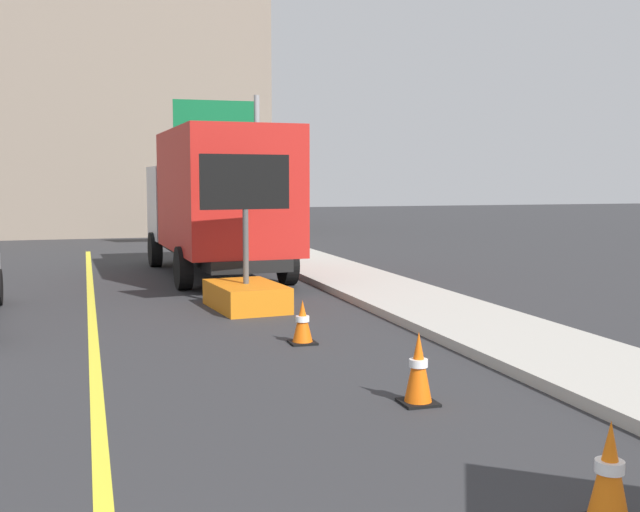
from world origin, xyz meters
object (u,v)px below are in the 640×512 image
object	(u,v)px
arrow_board_trailer	(246,282)
traffic_cone_near_sign	(609,475)
box_truck	(217,199)
traffic_cone_mid_lane	(418,368)
traffic_cone_far_lane	(303,322)
highway_guide_sign	(233,144)

from	to	relation	value
arrow_board_trailer	traffic_cone_near_sign	bearing A→B (deg)	-86.55
box_truck	traffic_cone_mid_lane	bearing A→B (deg)	-88.84
traffic_cone_mid_lane	traffic_cone_far_lane	xyz separation A→B (m)	(-0.34, 3.10, -0.07)
box_truck	traffic_cone_mid_lane	xyz separation A→B (m)	(0.22, -10.77, -1.45)
highway_guide_sign	traffic_cone_mid_lane	distance (m)	18.16
traffic_cone_near_sign	traffic_cone_far_lane	size ratio (longest dim) A/B	1.17
traffic_cone_near_sign	traffic_cone_far_lane	xyz separation A→B (m)	(-0.38, 5.99, -0.05)
arrow_board_trailer	highway_guide_sign	xyz separation A→B (m)	(2.01, 11.68, 2.94)
traffic_cone_near_sign	traffic_cone_far_lane	bearing A→B (deg)	93.62
traffic_cone_far_lane	traffic_cone_mid_lane	bearing A→B (deg)	-83.79
traffic_cone_near_sign	traffic_cone_mid_lane	bearing A→B (deg)	90.82
traffic_cone_near_sign	traffic_cone_mid_lane	world-z (taller)	traffic_cone_mid_lane
highway_guide_sign	traffic_cone_near_sign	size ratio (longest dim) A/B	7.00
arrow_board_trailer	box_truck	xyz separation A→B (m)	(0.29, 4.62, 1.34)
box_truck	highway_guide_sign	distance (m)	7.45
traffic_cone_near_sign	traffic_cone_far_lane	distance (m)	6.01
traffic_cone_near_sign	highway_guide_sign	bearing A→B (deg)	85.97
box_truck	traffic_cone_near_sign	size ratio (longest dim) A/B	9.92
traffic_cone_far_lane	highway_guide_sign	bearing A→B (deg)	82.88
arrow_board_trailer	traffic_cone_near_sign	world-z (taller)	arrow_board_trailer
traffic_cone_mid_lane	box_truck	bearing A→B (deg)	91.16
traffic_cone_mid_lane	highway_guide_sign	bearing A→B (deg)	85.18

